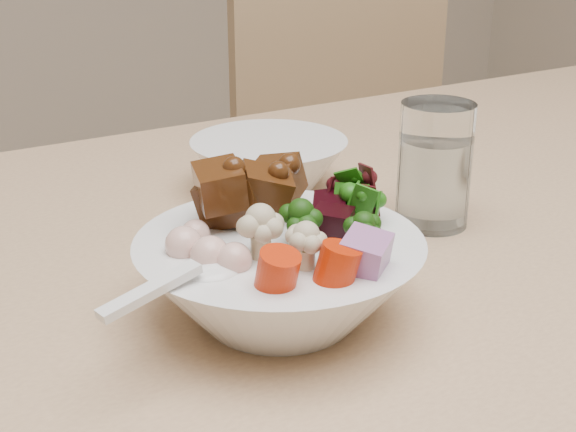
{
  "coord_description": "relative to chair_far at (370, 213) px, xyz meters",
  "views": [
    {
      "loc": [
        -0.42,
        -0.25,
        1.11
      ],
      "look_at": [
        -0.18,
        0.2,
        0.9
      ],
      "focal_mm": 50.0,
      "sensor_mm": 36.0,
      "label": 1
    }
  ],
  "objects": [
    {
      "name": "side_bowl",
      "position": [
        -0.46,
        -0.51,
        0.32
      ],
      "size": [
        0.15,
        0.15,
        0.05
      ],
      "primitive_type": null,
      "color": "white",
      "rests_on": "dining_table"
    },
    {
      "name": "water_glass",
      "position": [
        -0.38,
        -0.65,
        0.34
      ],
      "size": [
        0.06,
        0.06,
        0.11
      ],
      "color": "white",
      "rests_on": "dining_table"
    },
    {
      "name": "food_bowl",
      "position": [
        -0.57,
        -0.74,
        0.33
      ],
      "size": [
        0.2,
        0.2,
        0.11
      ],
      "color": "white",
      "rests_on": "dining_table"
    },
    {
      "name": "chair_far",
      "position": [
        0.0,
        0.0,
        0.0
      ],
      "size": [
        0.47,
        0.47,
        0.97
      ],
      "rotation": [
        0.0,
        0.0,
        -0.05
      ],
      "color": "tan",
      "rests_on": "ground"
    },
    {
      "name": "soup_spoon",
      "position": [
        -0.64,
        -0.76,
        0.35
      ],
      "size": [
        0.1,
        0.04,
        0.02
      ],
      "rotation": [
        0.0,
        0.0,
        0.24
      ],
      "color": "white",
      "rests_on": "food_bowl"
    }
  ]
}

